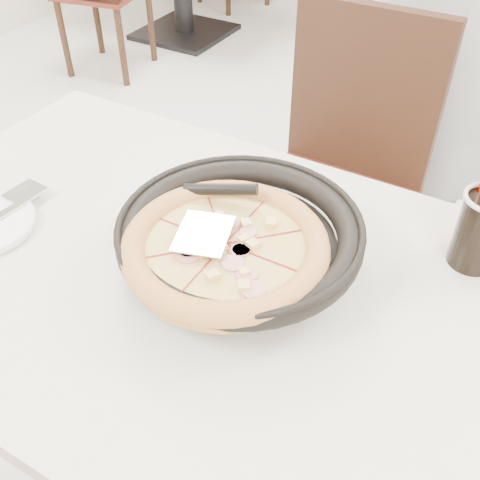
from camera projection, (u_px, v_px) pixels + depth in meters
The scene contains 8 objects.
main_table at pixel (190, 385), 1.22m from camera, with size 1.20×0.80×0.75m, color beige, non-canonical shape.
chair_far at pixel (328, 200), 1.56m from camera, with size 0.42×0.42×0.95m, color black, non-canonical shape.
trivet at pixel (232, 254), 0.96m from camera, with size 0.13×0.13×0.04m, color black.
pizza_pan at pixel (240, 244), 0.94m from camera, with size 0.32×0.32×0.01m, color black.
pizza at pixel (226, 254), 0.89m from camera, with size 0.31×0.31×0.02m, color tan.
pizza_server at pixel (203, 233), 0.88m from camera, with size 0.08×0.10×0.00m, color silver.
fork at pixel (0, 216), 1.04m from camera, with size 0.02×0.18×0.00m, color silver.
cola_glass at pixel (480, 232), 0.93m from camera, with size 0.08×0.08×0.13m, color black.
Camera 1 is at (0.24, -0.65, 1.41)m, focal length 42.00 mm.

